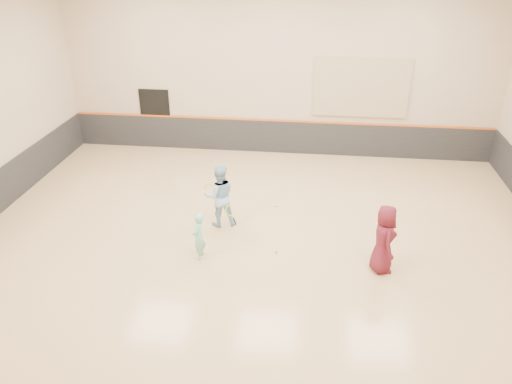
# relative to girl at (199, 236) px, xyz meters

# --- Properties ---
(room) EXTENTS (15.04, 12.04, 6.22)m
(room) POSITION_rel_girl_xyz_m (1.32, 1.05, 0.20)
(room) COLOR tan
(room) RESTS_ON ground
(wainscot_back) EXTENTS (14.90, 0.04, 1.20)m
(wainscot_back) POSITION_rel_girl_xyz_m (1.32, 7.02, -0.01)
(wainscot_back) COLOR #232326
(wainscot_back) RESTS_ON floor
(accent_stripe) EXTENTS (14.90, 0.03, 0.06)m
(accent_stripe) POSITION_rel_girl_xyz_m (1.32, 7.01, 0.61)
(accent_stripe) COLOR #D85914
(accent_stripe) RESTS_ON wall_back
(acoustic_panel) EXTENTS (3.20, 0.08, 2.00)m
(acoustic_panel) POSITION_rel_girl_xyz_m (4.12, 7.00, 1.89)
(acoustic_panel) COLOR tan
(acoustic_panel) RESTS_ON wall_back
(doorway) EXTENTS (1.10, 0.05, 2.20)m
(doorway) POSITION_rel_girl_xyz_m (-3.18, 7.03, 0.49)
(doorway) COLOR black
(doorway) RESTS_ON floor
(girl) EXTENTS (0.33, 0.47, 1.22)m
(girl) POSITION_rel_girl_xyz_m (0.00, 0.00, 0.00)
(girl) COLOR #7EDAC7
(girl) RESTS_ON floor
(instructor) EXTENTS (1.01, 0.89, 1.74)m
(instructor) POSITION_rel_girl_xyz_m (0.20, 1.66, 0.26)
(instructor) COLOR #96C5E8
(instructor) RESTS_ON floor
(young_man) EXTENTS (0.67, 0.90, 1.68)m
(young_man) POSITION_rel_girl_xyz_m (4.33, 0.04, 0.23)
(young_man) COLOR #581522
(young_man) RESTS_ON floor
(held_racket) EXTENTS (0.46, 0.46, 0.54)m
(held_racket) POSITION_rel_girl_xyz_m (0.54, 1.37, -0.02)
(held_racket) COLOR #CFD82F
(held_racket) RESTS_ON instructor
(spare_racket) EXTENTS (0.65, 0.65, 0.16)m
(spare_racket) POSITION_rel_girl_xyz_m (-0.58, 3.88, -0.53)
(spare_racket) COLOR #BEDA2F
(spare_racket) RESTS_ON floor
(ball_under_racket) EXTENTS (0.07, 0.07, 0.07)m
(ball_under_racket) POSITION_rel_girl_xyz_m (1.84, 0.44, -0.58)
(ball_under_racket) COLOR yellow
(ball_under_racket) RESTS_ON floor
(ball_in_hand) EXTENTS (0.07, 0.07, 0.07)m
(ball_in_hand) POSITION_rel_girl_xyz_m (4.51, -0.07, 0.53)
(ball_in_hand) COLOR #D0E034
(ball_in_hand) RESTS_ON young_man
(ball_beside_spare) EXTENTS (0.07, 0.07, 0.07)m
(ball_beside_spare) POSITION_rel_girl_xyz_m (1.61, 2.84, -0.58)
(ball_beside_spare) COLOR #C8D932
(ball_beside_spare) RESTS_ON floor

